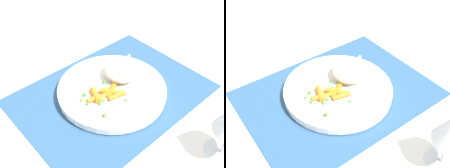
# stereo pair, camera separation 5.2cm
# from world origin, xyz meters

# --- Properties ---
(ground_plane) EXTENTS (2.40, 2.40, 0.00)m
(ground_plane) POSITION_xyz_m (0.00, 0.00, 0.00)
(ground_plane) COLOR white
(placemat) EXTENTS (0.46, 0.34, 0.01)m
(placemat) POSITION_xyz_m (0.00, 0.00, 0.00)
(placemat) COLOR #2D5684
(placemat) RESTS_ON ground_plane
(plate) EXTENTS (0.27, 0.27, 0.02)m
(plate) POSITION_xyz_m (0.00, 0.00, 0.02)
(plate) COLOR white
(plate) RESTS_ON placemat
(rice_mound) EXTENTS (0.09, 0.09, 0.04)m
(rice_mound) POSITION_xyz_m (-0.04, -0.01, 0.04)
(rice_mound) COLOR beige
(rice_mound) RESTS_ON plate
(carrot_portion) EXTENTS (0.09, 0.07, 0.01)m
(carrot_portion) POSITION_xyz_m (0.03, 0.02, 0.03)
(carrot_portion) COLOR orange
(carrot_portion) RESTS_ON plate
(pea_scatter) EXTENTS (0.09, 0.09, 0.01)m
(pea_scatter) POSITION_xyz_m (0.05, 0.02, 0.03)
(pea_scatter) COLOR #50A73F
(pea_scatter) RESTS_ON plate
(fork) EXTENTS (0.18, 0.10, 0.01)m
(fork) POSITION_xyz_m (-0.02, -0.01, 0.03)
(fork) COLOR silver
(fork) RESTS_ON plate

